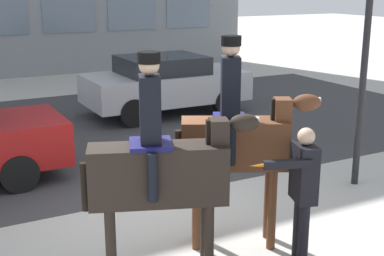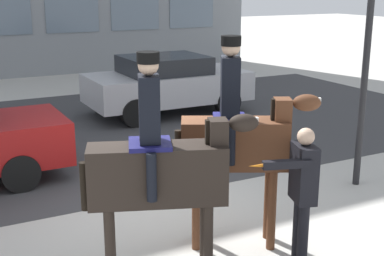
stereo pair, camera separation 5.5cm
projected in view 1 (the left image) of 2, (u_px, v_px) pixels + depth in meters
ground_plane at (153, 212)px, 7.87m from camera, size 80.00×80.00×0.00m
road_surface at (66, 134)px, 11.92m from camera, size 19.44×8.50×0.01m
mounted_horse_lead at (161, 168)px, 5.85m from camera, size 1.87×0.96×2.57m
mounted_horse_companion at (237, 138)px, 6.57m from camera, size 1.65×1.06×2.67m
pedestrian_bystander at (302, 186)px, 6.18m from camera, size 0.91×0.45×1.68m
street_car_far_lane at (165, 83)px, 13.65m from camera, size 4.08×2.01×1.49m
traffic_light at (369, 17)px, 8.26m from camera, size 0.24×0.29×4.11m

